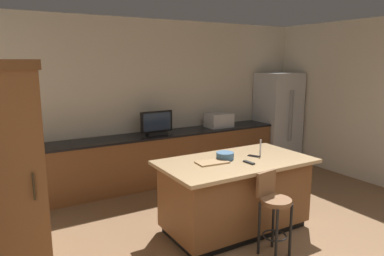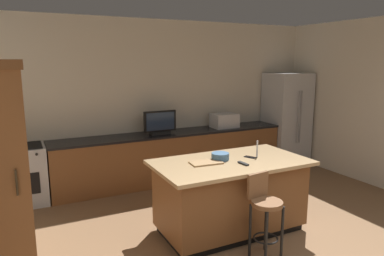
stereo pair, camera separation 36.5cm
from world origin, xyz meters
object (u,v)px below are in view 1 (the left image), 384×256
Objects in this scene: cell_phone at (254,156)px; tv_remote at (249,162)px; fruit_bowl at (225,156)px; cabinet_tower at (9,186)px; refrigerator at (278,118)px; bar_stool_center at (273,207)px; kitchen_island at (235,194)px; tv_monitor at (157,124)px; cutting_board at (212,162)px; range_oven at (14,180)px; microwave at (219,120)px.

tv_remote is at bearing -165.01° from cell_phone.
fruit_bowl is at bearing 142.65° from cell_phone.
cabinet_tower reaches higher than fruit_bowl.
refrigerator is 3.91m from bar_stool_center.
kitchen_island is 11.41× the size of tv_remote.
bar_stool_center is at bearing -90.38° from kitchen_island.
tv_remote is at bearing -74.67° from kitchen_island.
refrigerator is 3.50m from tv_remote.
tv_monitor reaches higher than bar_stool_center.
cutting_board is at bearing 153.05° from cell_phone.
refrigerator is at bearing 37.95° from bar_stool_center.
cabinet_tower is 12.81× the size of tv_remote.
range_oven is 0.97× the size of bar_stool_center.
microwave is 2.41m from fruit_bowl.
bar_stool_center is at bearing -134.24° from refrigerator.
cutting_board is (2.08, -2.09, 0.49)m from range_oven.
range_oven is 3.42m from tv_remote.
cabinet_tower is at bearing 176.77° from tv_remote.
range_oven is at bearing 86.45° from cabinet_tower.
fruit_bowl is at bearing 7.86° from cabinet_tower.
range_oven is at bearing 116.87° from cell_phone.
fruit_bowl is at bearing -144.79° from refrigerator.
range_oven is at bearing 138.88° from fruit_bowl.
cell_phone reaches higher than kitchen_island.
refrigerator is at bearing 0.06° from tv_monitor.
fruit_bowl reaches higher than tv_remote.
tv_remote is at bearing 0.83° from cabinet_tower.
cabinet_tower is 9.68× the size of fruit_bowl.
tv_monitor is 1.98m from fruit_bowl.
refrigerator is at bearing 36.56° from tv_remote.
kitchen_island is 0.57m from cutting_board.
tv_monitor is 3.44× the size of tv_remote.
tv_monitor is at bearing 43.66° from cabinet_tower.
fruit_bowl is at bearing -122.79° from microwave.
refrigerator is 5.76m from cabinet_tower.
tv_remote reaches higher than cutting_board.
cutting_board is at bearing 144.31° from tv_remote.
refrigerator reaches higher than tv_monitor.
microwave is 2.82× the size of tv_remote.
refrigerator reaches higher than cell_phone.
refrigerator reaches higher than tv_remote.
refrigerator is at bearing 23.75° from cabinet_tower.
bar_stool_center is at bearing -66.40° from cutting_board.
tv_monitor is 2.60× the size of fruit_bowl.
tv_remote is at bearing -116.53° from microwave.
bar_stool_center is at bearing -113.26° from microwave.
cell_phone is at bearing -77.93° from tv_monitor.
kitchen_island is 2.12× the size of range_oven.
microwave is at bearing 53.54° from cutting_board.
kitchen_island is 3.32× the size of tv_monitor.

